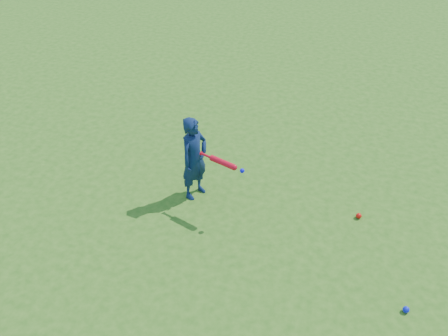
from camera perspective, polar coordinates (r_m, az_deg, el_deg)
name	(u,v)px	position (r m, az deg, el deg)	size (l,w,h in m)	color
ground	(171,194)	(7.21, -6.10, -3.01)	(80.00, 80.00, 0.00)	#2D6117
child	(194,158)	(6.81, -3.41, 1.10)	(0.45, 0.30, 1.25)	#0F2046
ground_ball_red	(359,216)	(7.00, 15.14, -5.29)	(0.08, 0.08, 0.08)	red
ground_ball_blue	(406,310)	(6.05, 20.08, -14.96)	(0.08, 0.08, 0.08)	#0D19DD
bat_swing	(225,163)	(6.41, 0.06, 0.55)	(0.66, 0.29, 0.08)	red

